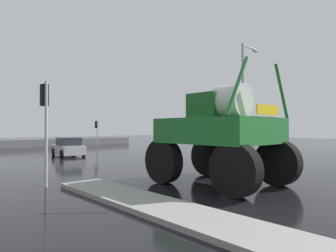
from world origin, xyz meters
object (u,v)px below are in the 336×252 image
streetlight_near_right (244,95)px  traffic_signal_far_left (97,128)px  sedan_ahead (68,147)px  traffic_signal_near_right (213,117)px  oversize_sprayer (219,134)px  traffic_signal_near_left (45,110)px

streetlight_near_right → traffic_signal_far_left: bearing=96.6°
sedan_ahead → streetlight_near_right: bearing=-134.4°
traffic_signal_near_right → streetlight_near_right: 4.73m
oversize_sprayer → traffic_signal_far_left: oversize_sprayer is taller
traffic_signal_near_right → traffic_signal_far_left: traffic_signal_near_right is taller
streetlight_near_right → traffic_signal_near_left: bearing=-177.8°
traffic_signal_far_left → streetlight_near_right: bearing=-83.4°
traffic_signal_near_left → traffic_signal_far_left: traffic_signal_near_left is taller
streetlight_near_right → sedan_ahead: bearing=127.8°
sedan_ahead → streetlight_near_right: size_ratio=0.50×
oversize_sprayer → traffic_signal_near_right: 6.55m
sedan_ahead → traffic_signal_near_right: bearing=-152.0°
sedan_ahead → traffic_signal_near_left: size_ratio=1.05×
traffic_signal_far_left → streetlight_near_right: streetlight_near_right is taller
oversize_sprayer → traffic_signal_near_right: (4.87, 4.28, 0.93)m
sedan_ahead → traffic_signal_near_right: 12.66m
oversize_sprayer → traffic_signal_near_left: (-5.41, 4.28, 0.95)m
traffic_signal_near_right → traffic_signal_near_left: bearing=-180.0°
sedan_ahead → traffic_signal_near_right: traffic_signal_near_right is taller
sedan_ahead → traffic_signal_near_left: 13.33m
sedan_ahead → traffic_signal_near_right: size_ratio=1.06×
traffic_signal_near_left → traffic_signal_far_left: bearing=56.6°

